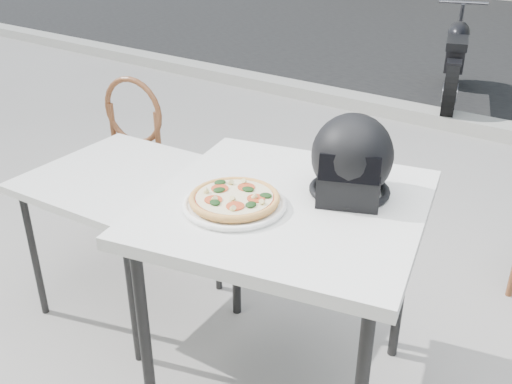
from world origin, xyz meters
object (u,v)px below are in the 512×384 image
Objects in this scene: pizza at (234,198)px; helmet at (352,161)px; motorcycle at (454,62)px; cafe_table_main at (287,221)px; cafe_chair_side at (148,150)px; plate at (235,204)px; cafe_table_side at (122,186)px.

pizza is 0.93× the size of helmet.
cafe_table_main is at bearing -96.49° from motorcycle.
cafe_chair_side is (-1.40, 0.38, -0.43)m from helmet.
motorcycle reaches higher than plate.
helmet is (0.14, 0.16, 0.20)m from cafe_table_main.
cafe_table_main is 2.88× the size of helmet.
cafe_table_side is 0.79× the size of cafe_chair_side.
plate is 0.41m from helmet.
cafe_table_main is at bearing 50.71° from plate.
pizza is at bearing 141.37° from cafe_chair_side.
motorcycle is at bearing -105.76° from cafe_chair_side.
cafe_table_main is 4.16m from motorcycle.
plate is 1.36m from cafe_chair_side.
motorcycle is (-0.77, 4.07, -0.38)m from cafe_table_main.
cafe_table_side is 0.61m from cafe_chair_side.
helmet is at bearing 6.23° from cafe_table_side.
motorcycle reaches higher than cafe_table_side.
plate is 0.84m from cafe_table_side.
helmet reaches higher than motorcycle.
pizza is at bearing 83.78° from plate.
plate is 0.02m from pizza.
helmet is at bearing 157.03° from cafe_chair_side.
helmet is at bearing -94.06° from motorcycle.
pizza reaches higher than cafe_table_main.
cafe_table_side is (-1.04, -0.11, -0.35)m from helmet.
pizza is 1.37m from cafe_chair_side.
cafe_chair_side reaches higher than cafe_table_side.
plate is at bearing -154.25° from helmet.
cafe_table_main reaches higher than cafe_table_side.
helmet is 0.21× the size of motorcycle.
plate is 0.41× the size of cafe_chair_side.
motorcycle reaches higher than cafe_table_main.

